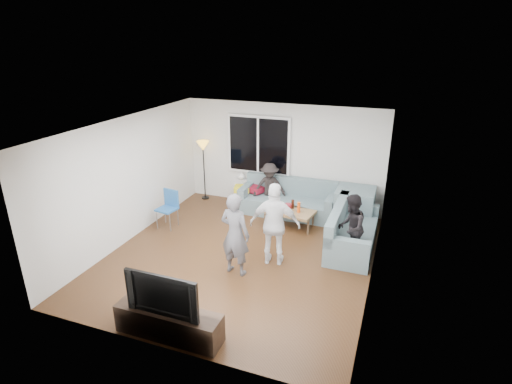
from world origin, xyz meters
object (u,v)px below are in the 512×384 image
at_px(sofa_right_section, 353,228).
at_px(coffee_table, 289,218).
at_px(sofa_back_section, 288,198).
at_px(spectator_right, 351,228).
at_px(floor_lamp, 204,171).
at_px(tv_console, 169,323).
at_px(side_chair, 167,210).
at_px(television, 166,291).
at_px(player_right, 275,225).
at_px(spectator_back, 269,187).
at_px(player_left, 235,234).

relative_size(sofa_right_section, coffee_table, 1.82).
relative_size(sofa_back_section, spectator_right, 1.74).
xyz_separation_m(coffee_table, spectator_right, (1.48, -0.97, 0.46)).
bearing_deg(floor_lamp, tv_console, -68.61).
xyz_separation_m(coffee_table, side_chair, (-2.59, -0.99, 0.23)).
distance_m(tv_console, television, 0.54).
height_order(sofa_right_section, spectator_right, spectator_right).
xyz_separation_m(coffee_table, player_right, (0.17, -1.64, 0.61)).
bearing_deg(spectator_back, side_chair, -157.99).
bearing_deg(floor_lamp, spectator_back, -5.74).
xyz_separation_m(sofa_right_section, spectator_back, (-2.20, 1.18, 0.19)).
distance_m(player_left, player_right, 0.80).
relative_size(player_left, spectator_back, 1.26).
bearing_deg(coffee_table, player_right, -84.07).
bearing_deg(tv_console, spectator_right, 56.01).
bearing_deg(sofa_right_section, spectator_right, -180.00).
bearing_deg(floor_lamp, spectator_right, -24.45).
xyz_separation_m(sofa_right_section, player_left, (-1.88, -1.71, 0.35)).
xyz_separation_m(tv_console, television, (0.00, 0.00, 0.54)).
distance_m(sofa_right_section, spectator_right, 0.53).
distance_m(sofa_right_section, side_chair, 4.10).
bearing_deg(coffee_table, spectator_back, 136.05).
relative_size(floor_lamp, spectator_right, 1.18).
height_order(sofa_right_section, side_chair, side_chair).
bearing_deg(player_left, spectator_back, -75.44).
xyz_separation_m(coffee_table, television, (-0.63, -4.11, 0.56)).
bearing_deg(spectator_right, side_chair, -90.75).
distance_m(side_chair, player_right, 2.85).
distance_m(sofa_back_section, side_chair, 2.87).
distance_m(floor_lamp, tv_console, 5.39).
xyz_separation_m(sofa_back_section, spectator_back, (-0.47, 0.03, 0.19)).
bearing_deg(coffee_table, television, -98.73).
relative_size(sofa_right_section, tv_console, 1.25).
bearing_deg(spectator_right, sofa_right_section, 178.97).
xyz_separation_m(spectator_right, television, (-2.12, -3.14, 0.10)).
bearing_deg(side_chair, spectator_right, 9.49).
bearing_deg(spectator_back, sofa_back_section, -23.52).
bearing_deg(sofa_right_section, sofa_back_section, 56.21).
bearing_deg(side_chair, sofa_right_section, 16.20).
distance_m(sofa_back_section, coffee_table, 0.73).
height_order(player_right, tv_console, player_right).
distance_m(floor_lamp, television, 5.36).
relative_size(sofa_back_section, spectator_back, 1.86).
height_order(coffee_table, player_right, player_right).
bearing_deg(tv_console, player_right, 72.08).
relative_size(player_left, player_right, 0.97).
distance_m(sofa_right_section, player_right, 1.78).
bearing_deg(coffee_table, sofa_right_section, -18.46).
xyz_separation_m(sofa_right_section, coffee_table, (-1.48, 0.50, -0.22)).
bearing_deg(television, tv_console, 0.00).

